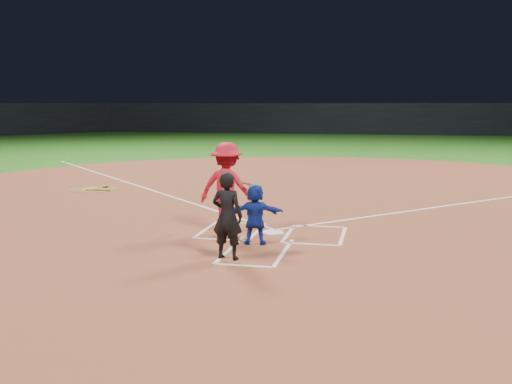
% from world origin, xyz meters
% --- Properties ---
extents(ground, '(120.00, 120.00, 0.00)m').
position_xyz_m(ground, '(0.00, 0.00, 0.00)').
color(ground, '#1F5916').
rests_on(ground, ground).
extents(home_plate_dirt, '(28.00, 28.00, 0.01)m').
position_xyz_m(home_plate_dirt, '(0.00, 6.00, 0.01)').
color(home_plate_dirt, brown).
rests_on(home_plate_dirt, ground).
extents(stadium_wall_far, '(80.00, 1.20, 3.20)m').
position_xyz_m(stadium_wall_far, '(0.00, 48.00, 1.60)').
color(stadium_wall_far, black).
rests_on(stadium_wall_far, ground).
extents(home_plate, '(0.60, 0.60, 0.02)m').
position_xyz_m(home_plate, '(0.00, 0.00, 0.02)').
color(home_plate, white).
rests_on(home_plate, home_plate_dirt).
extents(on_deck_circle, '(1.70, 1.70, 0.01)m').
position_xyz_m(on_deck_circle, '(-7.36, 5.39, 0.02)').
color(on_deck_circle, brown).
rests_on(on_deck_circle, home_plate_dirt).
extents(on_deck_logo, '(0.80, 0.80, 0.00)m').
position_xyz_m(on_deck_logo, '(-7.36, 5.39, 0.02)').
color(on_deck_logo, gold).
rests_on(on_deck_logo, on_deck_circle).
extents(on_deck_bat_a, '(0.13, 0.84, 0.06)m').
position_xyz_m(on_deck_bat_a, '(-7.21, 5.64, 0.05)').
color(on_deck_bat_a, '#A96C3E').
rests_on(on_deck_bat_a, on_deck_circle).
extents(on_deck_bat_c, '(0.84, 0.22, 0.06)m').
position_xyz_m(on_deck_bat_c, '(-7.06, 5.09, 0.05)').
color(on_deck_bat_c, olive).
rests_on(on_deck_bat_c, on_deck_circle).
extents(bat_weight_donut, '(0.19, 0.19, 0.05)m').
position_xyz_m(bat_weight_donut, '(-7.16, 5.79, 0.05)').
color(bat_weight_donut, black).
rests_on(bat_weight_donut, on_deck_circle).
extents(catcher, '(1.23, 0.57, 1.27)m').
position_xyz_m(catcher, '(-0.15, -1.15, 0.65)').
color(catcher, '#122B98').
rests_on(catcher, home_plate_dirt).
extents(umpire, '(0.65, 0.48, 1.65)m').
position_xyz_m(umpire, '(-0.41, -2.41, 0.84)').
color(umpire, black).
rests_on(umpire, home_plate_dirt).
extents(chalk_markings, '(28.35, 17.32, 0.01)m').
position_xyz_m(chalk_markings, '(0.00, 5.29, 0.01)').
color(chalk_markings, white).
rests_on(chalk_markings, home_plate_dirt).
extents(batter_at_plate, '(1.49, 1.01, 2.06)m').
position_xyz_m(batter_at_plate, '(-1.02, -0.18, 1.04)').
color(batter_at_plate, red).
rests_on(batter_at_plate, home_plate_dirt).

